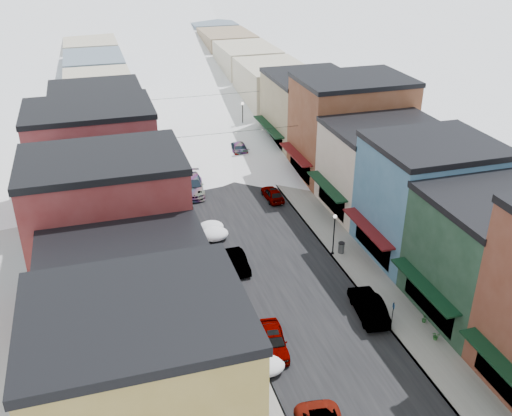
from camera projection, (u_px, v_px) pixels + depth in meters
road at (194, 129)px, 81.79m from camera, size 10.00×160.00×0.01m
sidewalk_left at (148, 133)px, 80.07m from camera, size 3.20×160.00×0.15m
sidewalk_right at (239, 124)px, 83.45m from camera, size 3.20×160.00×0.15m
curb_left at (159, 132)px, 80.46m from camera, size 0.10×160.00×0.15m
curb_right at (228, 125)px, 83.05m from camera, size 0.10×160.00×0.15m
bldg_l_yellow at (145, 402)px, 27.97m from camera, size 11.30×8.70×11.50m
bldg_l_cream at (130, 315)px, 35.69m from camera, size 11.30×8.20×9.50m
bldg_l_brick_near at (111, 235)px, 41.71m from camera, size 12.30×8.20×12.50m
bldg_l_grayblue at (112, 206)px, 49.90m from camera, size 11.30×9.20×9.00m
bldg_l_brick_far at (94, 159)px, 56.87m from camera, size 13.30×9.20×11.00m
bldg_l_tan at (100, 131)px, 65.90m from camera, size 11.30×11.20×10.00m
bldg_r_green at (494, 256)px, 42.01m from camera, size 11.30×9.20×9.50m
bldg_r_blue at (428, 198)px, 49.47m from camera, size 11.30×9.20×10.50m
bldg_r_cream at (383, 167)px, 57.63m from camera, size 12.30×9.20×9.00m
bldg_r_brick_far at (350, 127)px, 64.88m from camera, size 13.30×9.20×11.50m
bldg_r_tan at (310, 111)px, 73.62m from camera, size 11.30×11.20×9.50m
distant_blocks at (168, 66)px, 99.63m from camera, size 34.00×55.00×8.00m
overhead_cables at (212, 113)px, 68.31m from camera, size 16.40×15.04×0.04m
car_silver_sedan at (273, 341)px, 39.60m from camera, size 2.35×4.60×1.50m
car_dark_hatch at (238, 261)px, 48.93m from camera, size 1.44×4.04×1.33m
car_silver_wagon at (192, 185)px, 62.46m from camera, size 2.99×6.10×1.71m
car_green_sedan at (368, 306)px, 43.06m from camera, size 2.40×5.26×1.67m
car_gray_suv at (273, 194)px, 60.99m from camera, size 1.70×4.06×1.37m
car_black_sedan at (238, 148)px, 72.95m from camera, size 2.65×5.60×1.58m
car_lane_silver at (183, 127)px, 80.49m from camera, size 2.24×4.61×1.52m
car_lane_white at (189, 95)px, 94.85m from camera, size 2.67×5.33×1.45m
parking_sign at (393, 313)px, 41.33m from camera, size 0.06×0.29×2.16m
trash_can at (341, 248)px, 51.00m from camera, size 0.60×0.60×1.01m
streetlamp_near at (334, 229)px, 49.93m from camera, size 0.33×0.33×3.93m
streetlamp_far at (243, 115)px, 77.60m from camera, size 0.39×0.39×4.73m
planter_near at (436, 336)px, 40.50m from camera, size 0.55×0.48×0.61m
planter_far at (424, 319)px, 42.24m from camera, size 0.49×0.49×0.62m
snow_pile_near at (268, 365)px, 37.86m from camera, size 2.33×2.63×0.98m
snow_pile_mid at (214, 234)px, 53.50m from camera, size 2.65×2.83×1.12m
snow_pile_far at (211, 227)px, 54.81m from camera, size 2.45×2.71×1.04m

